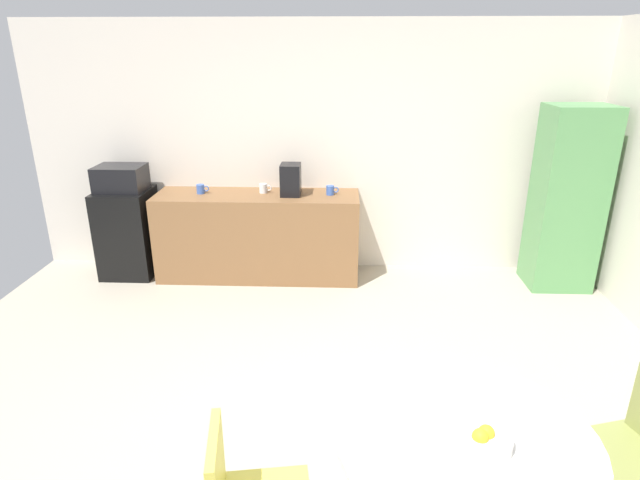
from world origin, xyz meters
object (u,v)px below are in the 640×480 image
at_px(round_table, 463,457).
at_px(mug_green, 201,189).
at_px(fruit_bowl, 483,439).
at_px(mug_white, 330,190).
at_px(coffee_maker, 291,180).
at_px(mini_fridge, 128,233).
at_px(mug_red, 264,188).
at_px(locker_cabinet, 567,200).
at_px(microwave, 121,178).

bearing_deg(round_table, mug_green, 121.12).
bearing_deg(fruit_bowl, round_table, 122.46).
xyz_separation_m(round_table, mug_white, (-0.66, 3.32, 0.33)).
bearing_deg(coffee_maker, mug_green, 178.92).
height_order(round_table, mug_green, mug_green).
bearing_deg(mini_fridge, fruit_bowl, -49.64).
bearing_deg(mug_red, locker_cabinet, -3.22).
relative_size(fruit_bowl, mug_white, 1.84).
distance_m(microwave, fruit_bowl, 4.45).
height_order(locker_cabinet, mug_white, locker_cabinet).
bearing_deg(microwave, fruit_bowl, -49.64).
bearing_deg(mug_red, microwave, -177.24).
distance_m(mug_red, coffee_maker, 0.32).
height_order(locker_cabinet, round_table, locker_cabinet).
distance_m(mini_fridge, round_table, 4.34).
bearing_deg(round_table, mini_fridge, 130.54).
xyz_separation_m(fruit_bowl, coffee_maker, (-1.12, 3.38, 0.27)).
bearing_deg(mug_green, mug_red, 4.70).
bearing_deg(microwave, mug_green, 1.23).
xyz_separation_m(mini_fridge, mug_white, (2.16, 0.02, 0.48)).
xyz_separation_m(locker_cabinet, mug_white, (-2.34, 0.12, 0.04)).
relative_size(locker_cabinet, round_table, 1.60).
relative_size(locker_cabinet, mug_green, 14.13).
height_order(mini_fridge, coffee_maker, coffee_maker).
distance_m(locker_cabinet, fruit_bowl, 3.66).
distance_m(locker_cabinet, coffee_maker, 2.75).
height_order(mug_green, coffee_maker, coffee_maker).
xyz_separation_m(round_table, fruit_bowl, (0.05, -0.08, 0.17)).
height_order(microwave, mug_green, microwave).
bearing_deg(locker_cabinet, round_table, -117.61).
distance_m(microwave, mug_green, 0.83).
distance_m(mini_fridge, mug_white, 2.21).
relative_size(locker_cabinet, fruit_bowl, 7.68).
bearing_deg(mug_green, fruit_bowl, -58.85).
bearing_deg(mug_white, microwave, -179.36).
bearing_deg(fruit_bowl, microwave, 130.36).
height_order(mini_fridge, mug_red, mug_red).
distance_m(locker_cabinet, mug_green, 3.68).
relative_size(mug_green, mug_red, 1.00).
bearing_deg(mini_fridge, round_table, -49.46).
distance_m(round_table, mug_white, 3.41).
bearing_deg(fruit_bowl, locker_cabinet, 63.69).
bearing_deg(microwave, round_table, -49.46).
xyz_separation_m(mug_white, mug_green, (-1.34, -0.01, 0.00)).
bearing_deg(locker_cabinet, mug_white, 176.96).
relative_size(round_table, mug_red, 8.85).
height_order(round_table, mug_white, mug_white).
bearing_deg(mug_green, microwave, -178.77).
bearing_deg(mug_red, mug_green, -175.30).
height_order(round_table, fruit_bowl, fruit_bowl).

